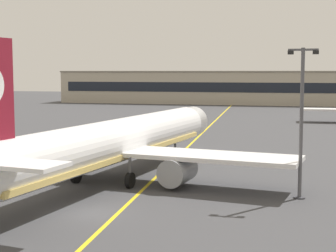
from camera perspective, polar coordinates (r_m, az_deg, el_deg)
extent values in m
plane|color=#3D3D3F|center=(36.91, -8.19, -9.24)|extent=(400.00, 400.00, 0.00)
cube|color=yellow|center=(65.12, 1.79, -2.58)|extent=(10.89, 179.71, 0.01)
cylinder|color=white|center=(46.52, -5.88, -1.67)|extent=(9.18, 36.16, 3.80)
cone|color=white|center=(64.04, 2.37, 0.42)|extent=(3.96, 3.11, 3.61)
cube|color=#DBBC66|center=(46.67, -5.87, -2.94)|extent=(8.67, 33.30, 0.44)
cube|color=black|center=(62.20, 1.77, 0.88)|extent=(2.98, 1.52, 0.60)
cube|color=white|center=(47.16, -5.52, -2.61)|extent=(32.36, 9.56, 0.36)
cylinder|color=gray|center=(49.73, -12.38, -3.70)|extent=(2.82, 3.91, 2.30)
cylinder|color=black|center=(51.23, -11.20, -3.39)|extent=(1.96, 0.47, 1.95)
cylinder|color=gray|center=(43.89, 1.06, -4.83)|extent=(2.82, 3.91, 2.30)
cylinder|color=black|center=(45.59, 1.91, -4.43)|extent=(1.96, 0.47, 1.95)
cylinder|color=#4C4C51|center=(59.82, 0.77, -1.91)|extent=(0.24, 0.24, 1.60)
cylinder|color=black|center=(59.97, 0.77, -2.88)|extent=(0.53, 0.95, 0.90)
cylinder|color=#4C4C51|center=(46.38, -9.87, -3.91)|extent=(0.24, 0.24, 1.60)
cylinder|color=black|center=(46.58, -9.85, -5.27)|extent=(0.59, 1.35, 1.30)
cylinder|color=#4C4C51|center=(43.84, -4.11, -4.40)|extent=(0.24, 0.24, 1.60)
cylinder|color=black|center=(44.06, -4.10, -5.84)|extent=(0.59, 1.35, 1.30)
cylinder|color=#515156|center=(40.94, 14.13, 0.21)|extent=(0.28, 0.28, 11.34)
cylinder|color=#333338|center=(41.85, 13.94, -7.47)|extent=(0.90, 0.90, 0.10)
cube|color=#515156|center=(40.78, 14.33, 7.95)|extent=(2.20, 0.16, 0.16)
cube|color=black|center=(40.78, 13.05, 7.70)|extent=(0.44, 0.36, 0.28)
cube|color=black|center=(40.79, 15.60, 7.63)|extent=(0.44, 0.36, 0.28)
cone|color=orange|center=(61.42, 0.28, -2.84)|extent=(0.36, 0.36, 0.55)
cylinder|color=white|center=(61.42, 0.28, -2.81)|extent=(0.23, 0.23, 0.07)
cube|color=orange|center=(61.46, 0.28, -3.08)|extent=(0.44, 0.44, 0.03)
cube|color=#B2A893|center=(156.60, 10.38, 3.99)|extent=(122.78, 12.00, 9.31)
cube|color=black|center=(150.55, 10.24, 4.08)|extent=(117.87, 0.12, 2.80)
cube|color=gray|center=(156.52, 10.42, 5.77)|extent=(123.18, 12.40, 0.40)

